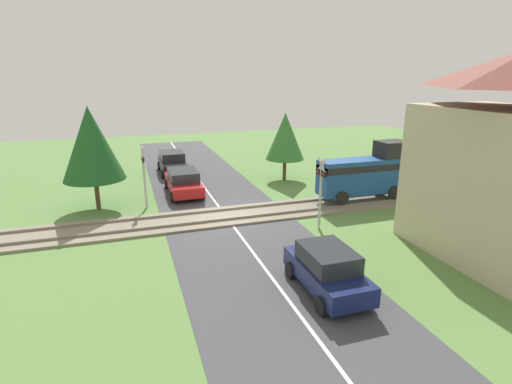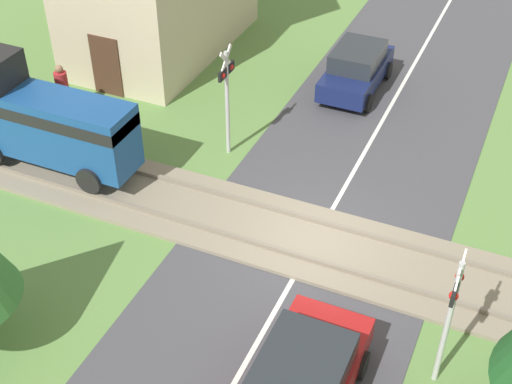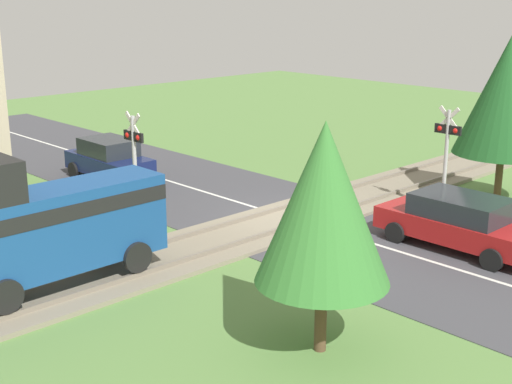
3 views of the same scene
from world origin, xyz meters
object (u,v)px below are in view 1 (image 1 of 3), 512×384
Objects in this scene: car_far_side at (327,269)px; crossing_signal_east_approach at (321,184)px; car_near_crossing at (183,181)px; car_behind_queue at (172,162)px; pedestrian_by_station at (422,201)px; train at (422,165)px; crossing_signal_west_approach at (144,169)px.

crossing_signal_east_approach is (-5.14, 2.33, 1.38)m from car_far_side.
car_behind_queue is (-5.52, -0.00, 0.05)m from car_near_crossing.
car_near_crossing is 13.21m from car_far_side.
car_behind_queue is 2.52× the size of pedestrian_by_station.
car_behind_queue is at bearing -127.94° from train.
car_near_crossing is 1.31× the size of crossing_signal_west_approach.
crossing_signal_east_approach is (13.26, 5.21, 1.36)m from car_behind_queue.
train is 3.07× the size of car_behind_queue.
train is at bearing 109.59° from crossing_signal_east_approach.
car_far_side is at bearing -24.37° from crossing_signal_east_approach.
car_near_crossing is at bearing -110.06° from train.
crossing_signal_west_approach reaches higher than car_near_crossing.
crossing_signal_west_approach and crossing_signal_east_approach have the same top height.
crossing_signal_east_approach reaches higher than train.
car_near_crossing is (-4.86, -13.31, -1.09)m from train.
train is 14.21m from car_near_crossing.
pedestrian_by_station is at bearing 66.82° from crossing_signal_west_approach.
car_near_crossing is 2.71× the size of pedestrian_by_station.
crossing_signal_west_approach is 14.66m from pedestrian_by_station.
crossing_signal_east_approach reaches higher than car_far_side.
car_behind_queue reaches higher than car_far_side.
car_far_side is (8.03, -10.43, -1.06)m from train.
pedestrian_by_station is (5.74, 13.41, -1.43)m from crossing_signal_west_approach.
crossing_signal_west_approach is at bearing -154.47° from car_far_side.
car_far_side reaches higher than car_near_crossing.
car_near_crossing is 1.22× the size of car_far_side.
car_near_crossing is at bearing -146.07° from crossing_signal_east_approach.
car_behind_queue is 1.22× the size of crossing_signal_west_approach.
car_behind_queue is (-10.38, -13.31, -1.04)m from train.
crossing_signal_west_approach reaches higher than car_behind_queue.
car_far_side is at bearing -57.80° from pedestrian_by_station.
train is 3.79m from pedestrian_by_station.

